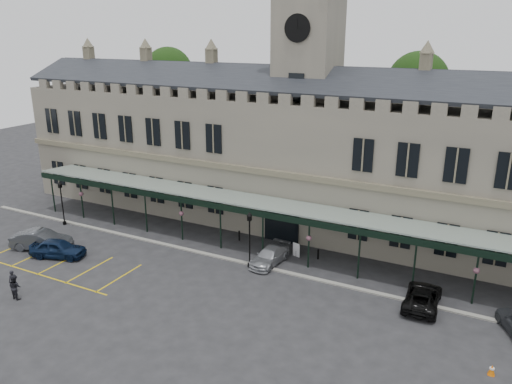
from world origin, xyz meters
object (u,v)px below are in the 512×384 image
at_px(car_van, 423,297).
at_px(clock_tower, 307,86).
at_px(car_left_a, 58,248).
at_px(car_taxi, 270,256).
at_px(person_a, 13,281).
at_px(car_left_b, 41,240).
at_px(station_building, 305,158).
at_px(person_b, 15,287).
at_px(lamp_post_left, 62,199).
at_px(lamp_post_mid, 250,235).
at_px(sign_board, 296,250).
at_px(traffic_cone, 492,370).

bearing_deg(car_van, clock_tower, -41.59).
relative_size(car_left_a, car_van, 0.93).
xyz_separation_m(car_taxi, person_a, (-14.20, -12.48, 0.18)).
bearing_deg(car_left_b, car_taxi, -90.48).
relative_size(car_taxi, person_a, 2.69).
distance_m(clock_tower, person_a, 28.48).
relative_size(station_building, person_b, 34.68).
height_order(station_building, clock_tower, clock_tower).
bearing_deg(lamp_post_left, car_taxi, 3.80).
relative_size(station_building, car_taxi, 13.61).
relative_size(clock_tower, car_taxi, 5.63).
bearing_deg(car_van, person_a, 21.23).
bearing_deg(person_b, car_left_b, -48.68).
bearing_deg(station_building, lamp_post_mid, -90.72).
distance_m(sign_board, car_left_b, 21.66).
height_order(clock_tower, sign_board, clock_tower).
bearing_deg(person_a, lamp_post_mid, -19.68).
xyz_separation_m(lamp_post_mid, car_van, (13.13, 0.17, -2.07)).
height_order(sign_board, car_van, car_van).
bearing_deg(sign_board, person_b, -117.84).
height_order(car_left_a, person_a, person_a).
relative_size(station_building, traffic_cone, 97.07).
bearing_deg(station_building, sign_board, -71.91).
xyz_separation_m(person_a, person_b, (0.90, -0.56, 0.05)).
bearing_deg(lamp_post_left, lamp_post_mid, 0.41).
relative_size(station_building, clock_tower, 2.42).
bearing_deg(person_a, station_building, -1.34).
relative_size(lamp_post_left, car_left_a, 0.96).
distance_m(station_building, lamp_post_mid, 11.37).
bearing_deg(car_left_b, lamp_post_mid, -93.11).
bearing_deg(sign_board, car_van, -1.14).
distance_m(sign_board, person_a, 21.40).
height_order(car_left_b, car_taxi, car_left_b).
relative_size(clock_tower, car_left_b, 4.93).
distance_m(traffic_cone, sign_board, 17.69).
height_order(traffic_cone, car_left_a, car_left_a).
distance_m(car_taxi, car_van, 12.05).
xyz_separation_m(lamp_post_mid, person_b, (-12.17, -11.77, -1.87)).
height_order(car_left_a, car_left_b, car_left_b).
bearing_deg(person_a, car_van, -36.84).
xyz_separation_m(station_building, lamp_post_mid, (-0.13, -10.74, -3.73)).
xyz_separation_m(lamp_post_mid, person_a, (-13.07, -11.21, -1.92)).
relative_size(clock_tower, person_a, 15.13).
relative_size(lamp_post_mid, car_taxi, 1.05).
bearing_deg(car_van, lamp_post_mid, -1.52).
bearing_deg(station_building, clock_tower, 90.00).
relative_size(clock_tower, traffic_cone, 40.12).
relative_size(car_left_b, car_taxi, 1.14).
distance_m(station_building, clock_tower, 6.64).
bearing_deg(car_taxi, car_left_b, -157.18).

